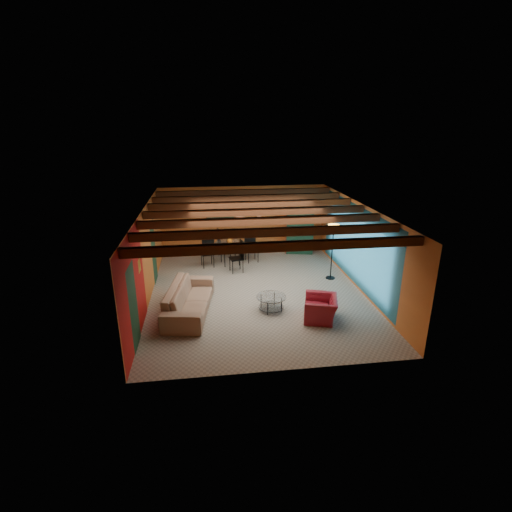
{
  "coord_description": "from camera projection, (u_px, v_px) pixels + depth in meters",
  "views": [
    {
      "loc": [
        -1.49,
        -10.82,
        5.05
      ],
      "look_at": [
        0.0,
        0.2,
        1.15
      ],
      "focal_mm": 26.89,
      "sensor_mm": 36.0,
      "label": 1
    }
  ],
  "objects": [
    {
      "name": "armchair",
      "position": [
        321.0,
        308.0,
        10.29
      ],
      "size": [
        1.1,
        1.18,
        0.63
      ],
      "primitive_type": "imported",
      "rotation": [
        0.0,
        0.0,
        -1.86
      ],
      "color": "maroon",
      "rests_on": "ground"
    },
    {
      "name": "vase",
      "position": [
        230.0,
        232.0,
        14.01
      ],
      "size": [
        0.25,
        0.25,
        0.2
      ],
      "primitive_type": "imported",
      "rotation": [
        0.0,
        0.0,
        0.44
      ],
      "color": "orange",
      "rests_on": "dining_table"
    },
    {
      "name": "painting",
      "position": [
        220.0,
        214.0,
        15.02
      ],
      "size": [
        1.05,
        0.03,
        0.65
      ],
      "primitive_type": "cube",
      "color": "black",
      "rests_on": "wall_back"
    },
    {
      "name": "coffee_table",
      "position": [
        271.0,
        303.0,
        10.81
      ],
      "size": [
        1.06,
        1.06,
        0.44
      ],
      "primitive_type": null,
      "rotation": [
        0.0,
        0.0,
        0.3
      ],
      "color": "white",
      "rests_on": "ground"
    },
    {
      "name": "armoire",
      "position": [
        298.0,
        231.0,
        15.42
      ],
      "size": [
        1.1,
        0.7,
        1.79
      ],
      "primitive_type": "cube",
      "rotation": [
        0.0,
        0.0,
        -0.2
      ],
      "color": "maroon",
      "rests_on": "ground"
    },
    {
      "name": "floor_lamp",
      "position": [
        332.0,
        252.0,
        12.78
      ],
      "size": [
        0.4,
        0.4,
        1.9
      ],
      "primitive_type": null,
      "rotation": [
        0.0,
        0.0,
        -0.06
      ],
      "color": "black",
      "rests_on": "ground"
    },
    {
      "name": "sofa",
      "position": [
        189.0,
        299.0,
        10.66
      ],
      "size": [
        1.44,
        2.82,
        0.79
      ],
      "primitive_type": "imported",
      "rotation": [
        0.0,
        0.0,
        1.42
      ],
      "color": "#8B6D59",
      "rests_on": "ground"
    },
    {
      "name": "dining_table",
      "position": [
        230.0,
        249.0,
        14.24
      ],
      "size": [
        2.6,
        2.6,
        1.15
      ],
      "primitive_type": null,
      "rotation": [
        0.0,
        0.0,
        0.19
      ],
      "color": "white",
      "rests_on": "ground"
    },
    {
      "name": "room",
      "position": [
        256.0,
        218.0,
        11.3
      ],
      "size": [
        6.52,
        8.01,
        2.71
      ],
      "color": "gray",
      "rests_on": "ground"
    },
    {
      "name": "ceiling_fan",
      "position": [
        257.0,
        219.0,
        11.2
      ],
      "size": [
        1.5,
        1.5,
        0.44
      ],
      "primitive_type": null,
      "color": "#472614",
      "rests_on": "ceiling"
    },
    {
      "name": "potted_plant",
      "position": [
        300.0,
        203.0,
        15.04
      ],
      "size": [
        0.56,
        0.52,
        0.51
      ],
      "primitive_type": "imported",
      "rotation": [
        0.0,
        0.0,
        0.3
      ],
      "color": "#26661E",
      "rests_on": "armoire"
    }
  ]
}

